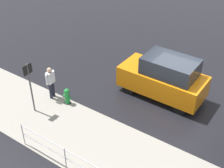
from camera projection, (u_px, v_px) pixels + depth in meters
name	position (u px, v px, depth m)	size (l,w,h in m)	color
ground_plane	(173.00, 101.00, 14.26)	(60.00, 60.00, 0.00)	black
kerb_strip	(123.00, 159.00, 11.39)	(24.00, 3.20, 0.04)	gray
moving_hatchback	(164.00, 77.00, 14.04)	(3.91, 1.73, 2.06)	orange
fire_hydrant	(67.00, 96.00, 13.90)	(0.42, 0.31, 0.80)	#197A2D
pedestrian	(51.00, 81.00, 13.96)	(0.26, 0.57, 1.62)	silver
sign_post	(30.00, 81.00, 12.80)	(0.07, 0.44, 2.40)	#4C4C51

